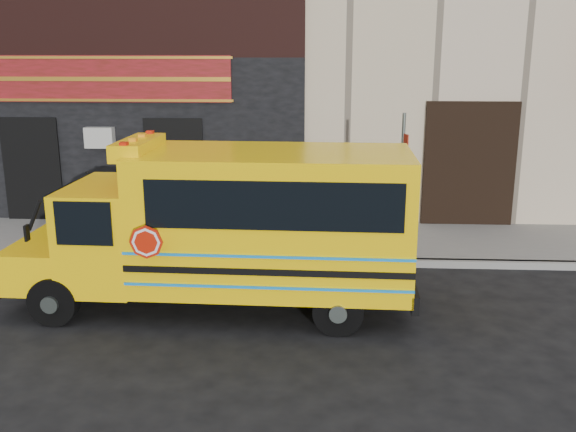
% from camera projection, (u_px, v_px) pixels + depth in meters
% --- Properties ---
extents(ground, '(120.00, 120.00, 0.00)m').
position_uv_depth(ground, '(295.00, 314.00, 10.86)').
color(ground, black).
rests_on(ground, ground).
extents(curb, '(40.00, 0.20, 0.15)m').
position_uv_depth(curb, '(300.00, 261.00, 13.35)').
color(curb, gray).
rests_on(curb, ground).
extents(sidewalk, '(40.00, 3.00, 0.15)m').
position_uv_depth(sidewalk, '(302.00, 240.00, 14.80)').
color(sidewalk, slate).
rests_on(sidewalk, ground).
extents(school_bus, '(6.96, 2.47, 2.92)m').
position_uv_depth(school_bus, '(234.00, 223.00, 10.80)').
color(school_bus, black).
rests_on(school_bus, ground).
extents(sign_pole, '(0.11, 0.27, 3.16)m').
position_uv_depth(sign_pole, '(401.00, 185.00, 12.66)').
color(sign_pole, '#48514D').
rests_on(sign_pole, ground).
extents(bicycle, '(1.83, 1.16, 1.07)m').
position_uv_depth(bicycle, '(249.00, 264.00, 11.73)').
color(bicycle, black).
rests_on(bicycle, ground).
extents(cyclist, '(0.62, 0.73, 1.70)m').
position_uv_depth(cyclist, '(245.00, 248.00, 11.63)').
color(cyclist, black).
rests_on(cyclist, ground).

